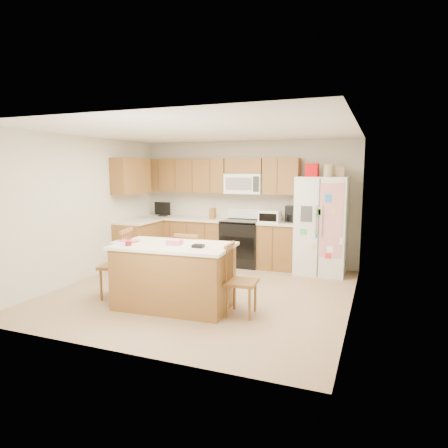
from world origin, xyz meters
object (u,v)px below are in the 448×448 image
at_px(windsor_chair_back, 191,265).
at_px(refrigerator, 322,224).
at_px(island, 174,275).
at_px(windsor_chair_right, 240,281).
at_px(windsor_chair_left, 117,265).
at_px(stove, 242,242).

bearing_deg(windsor_chair_back, refrigerator, 49.60).
distance_m(island, windsor_chair_right, 0.97).
distance_m(refrigerator, windsor_chair_left, 3.73).
bearing_deg(windsor_chair_back, windsor_chair_right, -29.92).
bearing_deg(stove, refrigerator, -2.30).
height_order(windsor_chair_left, windsor_chair_back, windsor_chair_left).
distance_m(stove, refrigerator, 1.63).
relative_size(refrigerator, windsor_chair_left, 1.94).
xyz_separation_m(stove, refrigerator, (1.57, -0.06, 0.45)).
xyz_separation_m(stove, windsor_chair_right, (0.88, -2.66, -0.02)).
xyz_separation_m(refrigerator, windsor_chair_right, (-0.69, -2.59, -0.47)).
height_order(island, windsor_chair_back, island).
xyz_separation_m(island, windsor_chair_back, (-0.05, 0.63, 0.00)).
distance_m(windsor_chair_back, windsor_chair_right, 1.17).
bearing_deg(windsor_chair_left, stove, 67.57).
xyz_separation_m(refrigerator, windsor_chair_left, (-2.66, -2.57, -0.42)).
height_order(island, windsor_chair_left, windsor_chair_left).
bearing_deg(windsor_chair_right, windsor_chair_back, 150.08).
height_order(refrigerator, island, refrigerator).
distance_m(stove, windsor_chair_right, 2.80).
bearing_deg(island, windsor_chair_left, 176.35).
distance_m(island, windsor_chair_left, 1.00).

